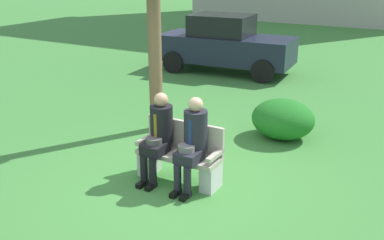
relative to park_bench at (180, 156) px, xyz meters
name	(u,v)px	position (x,y,z in m)	size (l,w,h in m)	color
ground_plane	(176,185)	(0.04, -0.21, -0.39)	(80.00, 80.00, 0.00)	#3F8439
park_bench	(180,156)	(0.00, 0.00, 0.00)	(1.28, 0.44, 0.90)	#B7AD9E
seated_man_left	(158,133)	(-0.31, -0.12, 0.35)	(0.34, 0.72, 1.34)	black
seated_man_right	(192,140)	(0.27, -0.12, 0.36)	(0.34, 0.72, 1.35)	#23232D
shrub_near_bench	(283,119)	(0.79, 2.40, -0.02)	(1.17, 1.08, 0.73)	#1F7222
parked_car_near	(225,44)	(-2.40, 6.59, 0.45)	(4.00, 1.94, 1.68)	#1E2338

